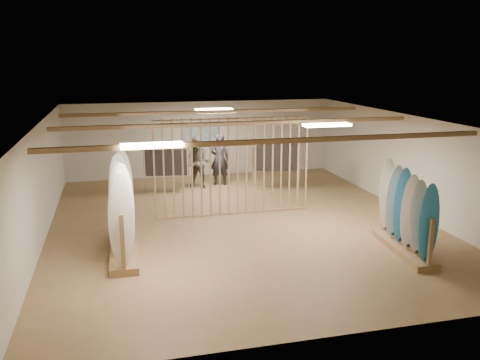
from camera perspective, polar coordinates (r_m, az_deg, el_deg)
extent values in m
plane|color=olive|center=(13.89, 0.00, -4.82)|extent=(12.00, 12.00, 0.00)
plane|color=gray|center=(13.27, 0.00, 6.73)|extent=(12.00, 12.00, 0.00)
plane|color=beige|center=(19.29, -4.35, 4.64)|extent=(12.00, 0.00, 12.00)
plane|color=beige|center=(8.07, 10.52, -8.34)|extent=(12.00, 0.00, 12.00)
plane|color=beige|center=(13.25, -21.47, -0.39)|extent=(0.00, 12.00, 12.00)
plane|color=beige|center=(15.48, 18.27, 1.77)|extent=(0.00, 12.00, 12.00)
cube|color=olive|center=(13.28, 0.00, 6.39)|extent=(9.50, 6.12, 0.10)
cube|color=white|center=(13.28, 0.00, 6.47)|extent=(1.20, 0.35, 0.06)
cylinder|color=tan|center=(13.94, -9.61, 1.03)|extent=(0.05, 0.05, 2.78)
cylinder|color=tan|center=(13.97, -8.56, 1.09)|extent=(0.05, 0.05, 2.78)
cylinder|color=tan|center=(13.99, -7.50, 1.15)|extent=(0.05, 0.05, 2.78)
cylinder|color=tan|center=(14.02, -6.45, 1.21)|extent=(0.05, 0.05, 2.78)
cylinder|color=tan|center=(14.06, -5.41, 1.26)|extent=(0.05, 0.05, 2.78)
cylinder|color=tan|center=(14.10, -4.37, 1.32)|extent=(0.05, 0.05, 2.78)
cylinder|color=tan|center=(14.14, -3.33, 1.38)|extent=(0.05, 0.05, 2.78)
cylinder|color=tan|center=(14.19, -2.31, 1.43)|extent=(0.05, 0.05, 2.78)
cylinder|color=tan|center=(14.24, -1.29, 1.48)|extent=(0.05, 0.05, 2.78)
cylinder|color=tan|center=(14.30, -0.28, 1.54)|extent=(0.05, 0.05, 2.78)
cylinder|color=tan|center=(14.36, 0.73, 1.59)|extent=(0.05, 0.05, 2.78)
cylinder|color=tan|center=(14.43, 1.72, 1.64)|extent=(0.05, 0.05, 2.78)
cylinder|color=tan|center=(14.50, 2.71, 1.69)|extent=(0.05, 0.05, 2.78)
cylinder|color=tan|center=(14.58, 3.68, 1.74)|extent=(0.05, 0.05, 2.78)
cylinder|color=tan|center=(14.66, 4.64, 1.79)|extent=(0.05, 0.05, 2.78)
cylinder|color=tan|center=(14.74, 5.60, 1.84)|extent=(0.05, 0.05, 2.78)
cylinder|color=tan|center=(14.83, 6.54, 1.88)|extent=(0.05, 0.05, 2.78)
cylinder|color=tan|center=(14.92, 7.47, 1.93)|extent=(0.05, 0.05, 2.78)
cube|color=teal|center=(19.24, -4.35, 5.22)|extent=(1.40, 0.03, 0.90)
cube|color=olive|center=(12.09, -12.86, -7.60)|extent=(0.69, 2.78, 0.17)
cylinder|color=black|center=(11.77, -13.12, -2.92)|extent=(0.09, 2.71, 0.01)
ellipsoid|color=white|center=(10.61, -13.18, -4.26)|extent=(0.54, 0.08, 2.06)
ellipsoid|color=white|center=(11.06, -13.16, -3.53)|extent=(0.54, 0.08, 2.06)
ellipsoid|color=white|center=(11.52, -13.15, -2.85)|extent=(0.54, 0.08, 2.06)
ellipsoid|color=white|center=(11.97, -13.13, -2.22)|extent=(0.54, 0.08, 2.06)
ellipsoid|color=white|center=(12.43, -13.12, -1.64)|extent=(0.54, 0.08, 2.06)
ellipsoid|color=silver|center=(12.88, -13.11, -1.10)|extent=(0.54, 0.08, 2.06)
cube|color=olive|center=(12.47, 17.88, -7.34)|extent=(0.77, 2.45, 0.15)
cylinder|color=black|center=(12.19, 18.19, -3.38)|extent=(0.25, 2.35, 0.01)
ellipsoid|color=#2D8CD1|center=(11.32, 20.45, -4.46)|extent=(0.47, 0.10, 1.80)
ellipsoid|color=silver|center=(11.65, 19.51, -3.88)|extent=(0.47, 0.10, 1.80)
ellipsoid|color=white|center=(11.99, 18.63, -3.32)|extent=(0.47, 0.10, 1.80)
ellipsoid|color=#2D8CD1|center=(12.34, 17.80, -2.80)|extent=(0.47, 0.10, 1.80)
ellipsoid|color=white|center=(12.68, 17.02, -2.30)|extent=(0.47, 0.10, 1.80)
ellipsoid|color=white|center=(13.03, 16.28, -1.83)|extent=(0.47, 0.10, 1.80)
cylinder|color=silver|center=(16.96, -8.32, 3.70)|extent=(1.45, 0.28, 0.03)
cube|color=black|center=(17.05, -8.26, 2.06)|extent=(1.40, 0.59, 0.89)
cylinder|color=silver|center=(17.10, -8.24, 1.28)|extent=(0.03, 0.03, 1.57)
cylinder|color=silver|center=(17.38, 4.11, 4.39)|extent=(1.54, 0.33, 0.03)
cube|color=black|center=(17.47, 4.08, 2.67)|extent=(1.50, 0.66, 0.95)
cylinder|color=silver|center=(17.52, 4.06, 1.86)|extent=(0.03, 0.03, 1.67)
imported|color=#25262D|center=(17.81, -2.33, 2.77)|extent=(0.83, 0.63, 2.10)
imported|color=#3D3B2F|center=(17.40, -4.71, 2.35)|extent=(1.23, 1.16, 2.02)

